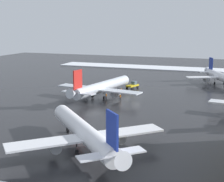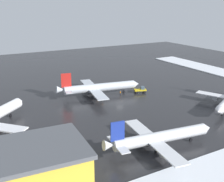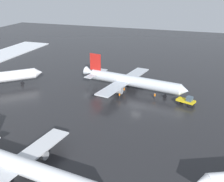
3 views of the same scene
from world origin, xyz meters
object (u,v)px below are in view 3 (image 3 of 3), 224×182
at_px(airplane_parked_portside, 131,81).
at_px(ground_crew_mid_apron, 120,95).
at_px(pushback_tug, 187,101).
at_px(ground_crew_by_nose_gear, 155,96).
at_px(airplane_far_rear, 24,167).
at_px(ground_crew_beside_wing, 124,90).

relative_size(airplane_parked_portside, ground_crew_mid_apron, 18.83).
xyz_separation_m(pushback_tug, ground_crew_by_nose_gear, (-8.48, 1.27, -0.31)).
relative_size(airplane_far_rear, ground_crew_by_nose_gear, 17.17).
bearing_deg(ground_crew_beside_wing, ground_crew_mid_apron, 127.50).
bearing_deg(airplane_parked_portside, pushback_tug, -6.14).
bearing_deg(airplane_far_rear, ground_crew_by_nose_gear, 79.30).
bearing_deg(ground_crew_mid_apron, ground_crew_by_nose_gear, -121.86).
height_order(ground_crew_by_nose_gear, ground_crew_beside_wing, same).
relative_size(airplane_far_rear, ground_crew_beside_wing, 17.17).
bearing_deg(pushback_tug, ground_crew_by_nose_gear, -168.70).
xyz_separation_m(airplane_far_rear, ground_crew_beside_wing, (3.82, 41.37, -1.91)).
relative_size(airplane_parked_portside, ground_crew_beside_wing, 18.83).
bearing_deg(ground_crew_by_nose_gear, ground_crew_beside_wing, 95.07).
bearing_deg(airplane_parked_portside, airplane_far_rear, -86.61).
height_order(airplane_parked_portside, ground_crew_beside_wing, airplane_parked_portside).
distance_m(ground_crew_by_nose_gear, ground_crew_mid_apron, 9.48).
xyz_separation_m(ground_crew_beside_wing, ground_crew_mid_apron, (-0.02, -4.29, 0.00)).
xyz_separation_m(airplane_parked_portside, pushback_tug, (16.13, -4.75, -1.89)).
height_order(airplane_far_rear, ground_crew_by_nose_gear, airplane_far_rear).
xyz_separation_m(airplane_far_rear, ground_crew_by_nose_gear, (12.87, 39.81, -1.91)).
bearing_deg(pushback_tug, ground_crew_beside_wing, -169.36).
relative_size(ground_crew_by_nose_gear, ground_crew_mid_apron, 1.00).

